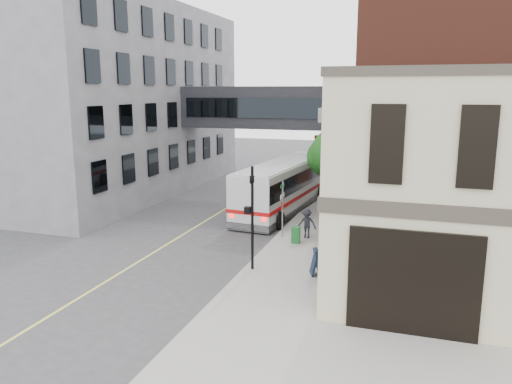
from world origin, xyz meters
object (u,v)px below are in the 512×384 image
Objects in this scene: pedestrian_b at (329,217)px; pedestrian_c at (307,223)px; newspaper_box at (296,235)px; sandwich_board at (316,262)px; bus at (284,184)px; pedestrian_a at (333,213)px.

pedestrian_b is 1.51m from pedestrian_c.
pedestrian_b is at bearing 55.32° from newspaper_box.
sandwich_board is at bearing -69.81° from newspaper_box.
newspaper_box is 4.49m from sandwich_board.
bus reaches higher than pedestrian_a.
newspaper_box is at bearing 92.24° from sandwich_board.
pedestrian_a is at bearing 67.44° from newspaper_box.
bus reaches higher than pedestrian_c.
pedestrian_b is (3.78, -4.89, -0.73)m from bus.
pedestrian_c is 1.39× the size of sandwich_board.
pedestrian_a is 2.82m from pedestrian_c.
pedestrian_a is 0.89× the size of pedestrian_b.
pedestrian_a is at bearing 72.40° from sandwich_board.
bus reaches higher than newspaper_box.
pedestrian_a is at bearing -42.19° from bus.
pedestrian_a is 3.93m from newspaper_box.
bus is at bearing 116.83° from pedestrian_c.
pedestrian_c is 5.35m from sandwich_board.
pedestrian_c is (-0.92, -2.67, -0.01)m from pedestrian_a.
pedestrian_a is 1.89× the size of newspaper_box.
pedestrian_c reaches higher than sandwich_board.
sandwich_board is at bearing -90.41° from pedestrian_a.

